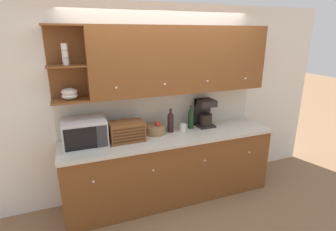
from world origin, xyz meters
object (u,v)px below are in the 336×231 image
(wine_bottle, at_px, (171,121))
(coffee_maker, at_px, (205,113))
(microwave, at_px, (85,133))
(mug, at_px, (183,127))
(second_wine_bottle, at_px, (191,118))
(fruit_basket, at_px, (155,129))
(bread_box, at_px, (127,131))

(wine_bottle, bearing_deg, coffee_maker, 5.03)
(microwave, relative_size, mug, 4.97)
(second_wine_bottle, height_order, coffee_maker, coffee_maker)
(microwave, bearing_deg, fruit_basket, 3.95)
(microwave, distance_m, mug, 1.30)
(mug, bearing_deg, bread_box, -175.00)
(bread_box, relative_size, second_wine_bottle, 1.28)
(mug, distance_m, coffee_maker, 0.40)
(fruit_basket, distance_m, second_wine_bottle, 0.55)
(second_wine_bottle, xyz_separation_m, coffee_maker, (0.22, 0.01, 0.05))
(fruit_basket, relative_size, second_wine_bottle, 0.80)
(wine_bottle, relative_size, mug, 3.26)
(microwave, xyz_separation_m, bread_box, (0.50, -0.04, -0.04))
(microwave, distance_m, bread_box, 0.50)
(microwave, xyz_separation_m, wine_bottle, (1.12, 0.06, -0.01))
(microwave, height_order, bread_box, microwave)
(fruit_basket, bearing_deg, coffee_maker, 3.11)
(microwave, distance_m, second_wine_bottle, 1.45)
(second_wine_bottle, distance_m, coffee_maker, 0.23)
(mug, relative_size, coffee_maker, 0.26)
(wine_bottle, bearing_deg, fruit_basket, 178.30)
(microwave, xyz_separation_m, mug, (1.30, 0.03, -0.11))
(wine_bottle, height_order, second_wine_bottle, second_wine_bottle)
(mug, distance_m, second_wine_bottle, 0.19)
(coffee_maker, bearing_deg, mug, -169.12)
(bread_box, xyz_separation_m, fruit_basket, (0.40, 0.10, -0.06))
(bread_box, relative_size, coffee_maker, 1.08)
(fruit_basket, distance_m, coffee_maker, 0.78)
(wine_bottle, distance_m, mug, 0.21)
(microwave, height_order, wine_bottle, wine_bottle)
(microwave, bearing_deg, bread_box, -4.23)
(second_wine_bottle, bearing_deg, mug, -158.00)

